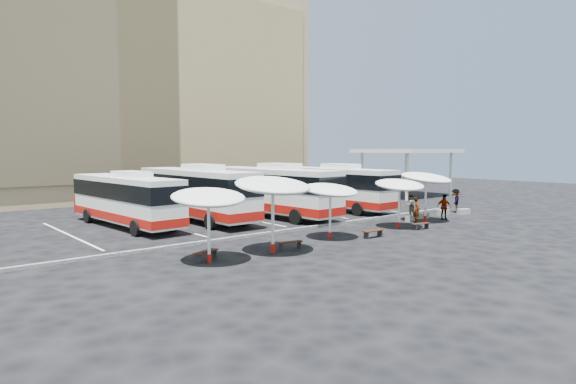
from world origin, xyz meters
TOP-DOWN VIEW (x-y plane):
  - ground at (0.00, 0.00)m, footprint 120.00×120.00m
  - sandstone_building at (0.00, 31.87)m, footprint 42.00×18.25m
  - service_canopy at (24.00, 10.00)m, footprint 10.00×8.00m
  - curb_divider at (0.00, 0.50)m, footprint 34.00×0.25m
  - bay_lines at (0.00, 8.00)m, footprint 24.15×12.00m
  - bus_0 at (-8.14, 8.92)m, footprint 3.28×11.87m
  - bus_1 at (-3.13, 8.51)m, footprint 3.07×12.93m
  - bus_2 at (2.28, 6.69)m, footprint 3.52×13.07m
  - bus_3 at (8.87, 6.64)m, footprint 3.08×12.51m
  - sunshade_0 at (-9.21, -3.63)m, footprint 4.11×4.14m
  - sunshade_1 at (-5.67, -3.79)m, footprint 4.07×4.11m
  - sunshade_2 at (-0.79, -2.91)m, footprint 3.36×3.39m
  - sunshade_3 at (5.44, -3.04)m, footprint 4.17×4.19m
  - sunshade_4 at (9.11, -2.58)m, footprint 3.65×3.69m
  - wood_bench_0 at (-9.11, -3.15)m, footprint 1.48×0.86m
  - wood_bench_1 at (-4.53, -3.78)m, footprint 1.40×0.59m
  - wood_bench_2 at (1.31, -4.35)m, footprint 1.46×0.44m
  - wood_bench_3 at (5.94, -4.40)m, footprint 1.36×0.56m
  - conc_bench_0 at (8.47, -1.78)m, footprint 1.16×0.61m
  - conc_bench_1 at (10.30, -1.49)m, footprint 1.14×0.73m
  - conc_bench_2 at (13.08, -1.53)m, footprint 1.15×0.41m
  - conc_bench_3 at (14.90, -2.22)m, footprint 1.18×0.63m
  - passenger_0 at (7.82, -2.77)m, footprint 0.78×0.80m
  - passenger_1 at (10.36, -0.37)m, footprint 0.96×0.80m
  - passenger_2 at (11.01, -2.87)m, footprint 1.15×0.98m
  - passenger_3 at (15.37, -1.20)m, footprint 1.43×1.16m

SIDE VIEW (x-z plane):
  - ground at x=0.00m, z-range 0.00..0.00m
  - bay_lines at x=0.00m, z-range 0.00..0.01m
  - curb_divider at x=0.00m, z-range 0.00..0.15m
  - conc_bench_1 at x=10.30m, z-range 0.00..0.41m
  - conc_bench_0 at x=8.47m, z-range 0.00..0.41m
  - conc_bench_3 at x=14.90m, z-range 0.00..0.42m
  - conc_bench_2 at x=13.08m, z-range 0.00..0.43m
  - wood_bench_3 at x=5.94m, z-range 0.11..0.51m
  - wood_bench_1 at x=-4.53m, z-range 0.11..0.53m
  - wood_bench_0 at x=-9.11m, z-range 0.12..0.56m
  - wood_bench_2 at x=1.31m, z-range 0.12..0.56m
  - passenger_1 at x=10.36m, z-range 0.00..1.77m
  - passenger_2 at x=11.01m, z-range 0.00..1.85m
  - passenger_0 at x=7.82m, z-range 0.00..1.86m
  - passenger_3 at x=15.37m, z-range 0.00..1.93m
  - bus_0 at x=-8.14m, z-range 0.04..3.77m
  - bus_3 at x=8.87m, z-range 0.04..4.00m
  - bus_1 at x=-3.13m, z-range 0.04..4.15m
  - bus_2 at x=2.28m, z-range 0.04..4.15m
  - sunshade_2 at x=-0.79m, z-range 1.15..4.45m
  - sunshade_3 at x=5.44m, z-range 1.16..4.46m
  - sunshade_0 at x=-9.21m, z-range 1.22..4.71m
  - sunshade_4 at x=9.11m, z-range 1.28..4.94m
  - sunshade_1 at x=-5.67m, z-range 1.37..5.31m
  - service_canopy at x=24.00m, z-range 2.27..7.47m
  - sandstone_building at x=0.00m, z-range -2.17..27.43m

